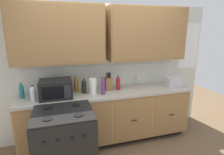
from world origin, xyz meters
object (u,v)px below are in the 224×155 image
knife_block (108,83)px  bottle_red (118,83)px  paper_towel_roll (93,86)px  bottle_dark (84,86)px  bottle_clear (33,94)px  bottle_amber (76,84)px  toaster (174,82)px  bottle_teal (21,91)px  bottle_violet (103,86)px  microwave (56,89)px  stove_range (65,144)px

knife_block → bottle_red: 0.17m
paper_towel_roll → bottle_dark: bearing=145.5°
bottle_clear → bottle_amber: bearing=20.4°
paper_towel_roll → toaster: bearing=-2.7°
bottle_dark → bottle_amber: bearing=142.6°
bottle_dark → bottle_red: bottle_red is taller
bottle_clear → bottle_teal: (-0.18, 0.20, -0.00)m
toaster → bottle_violet: size_ratio=0.98×
bottle_dark → paper_towel_roll: bearing=-34.5°
microwave → bottle_violet: bottle_violet is taller
microwave → bottle_clear: bearing=-168.3°
bottle_dark → bottle_red: (0.60, 0.00, 0.00)m
bottle_violet → toaster: bearing=-0.1°
bottle_clear → bottle_teal: 0.27m
microwave → bottle_red: bearing=4.9°
stove_range → bottle_red: bottle_red is taller
knife_block → bottle_dark: (-0.43, -0.04, 0.00)m
toaster → bottle_clear: size_ratio=1.15×
microwave → paper_towel_roll: microwave is taller
knife_block → bottle_clear: size_ratio=1.28×
bottle_clear → bottle_dark: bottle_dark is taller
toaster → paper_towel_roll: size_ratio=1.08×
bottle_dark → bottle_violet: bottle_violet is taller
bottle_violet → bottle_dark: bearing=150.5°
microwave → paper_towel_roll: 0.58m
microwave → bottle_amber: (0.33, 0.18, -0.01)m
bottle_violet → stove_range: bearing=-141.5°
stove_range → bottle_clear: (-0.40, 0.52, 0.57)m
bottle_clear → microwave: bearing=11.7°
stove_range → knife_block: 1.22m
toaster → bottle_clear: (-2.38, 0.01, 0.02)m
toaster → bottle_violet: bearing=179.9°
microwave → bottle_violet: size_ratio=1.69×
bottle_amber → bottle_dark: (0.11, -0.09, -0.01)m
bottle_dark → bottle_red: 0.60m
paper_towel_roll → bottle_violet: 0.16m
stove_range → knife_block: knife_block is taller
stove_range → toaster: bearing=14.6°
bottle_clear → bottle_teal: bottle_clear is taller
stove_range → bottle_red: bearing=35.1°
stove_range → bottle_amber: 1.00m
bottle_red → microwave: bearing=-175.1°
microwave → bottle_teal: microwave is taller
bottle_violet → microwave: bearing=174.3°
knife_block → bottle_violet: (-0.15, -0.20, 0.02)m
microwave → bottle_teal: size_ratio=2.01×
stove_range → bottle_red: size_ratio=3.77×
paper_towel_roll → bottle_clear: paper_towel_roll is taller
microwave → bottle_dark: size_ratio=1.95×
bottle_dark → bottle_violet: size_ratio=0.86×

